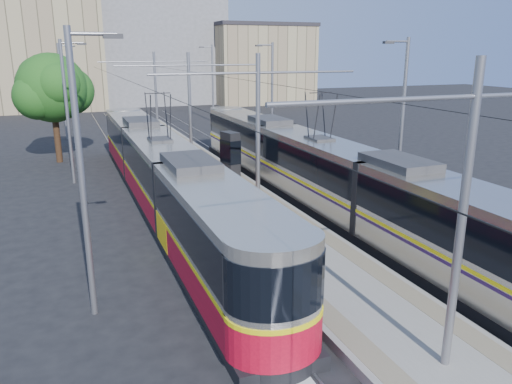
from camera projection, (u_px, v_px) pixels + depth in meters
name	position (u px, v px, depth m)	size (l,w,h in m)	color
ground	(353.00, 299.00, 15.41)	(160.00, 160.00, 0.00)	black
platform	(204.00, 173.00, 30.60)	(4.00, 50.00, 0.30)	gray
tactile_strip_left	(181.00, 173.00, 30.05)	(0.70, 50.00, 0.01)	gray
tactile_strip_right	(226.00, 169.00, 31.07)	(0.70, 50.00, 0.01)	gray
rails	(204.00, 175.00, 30.64)	(8.71, 70.00, 0.03)	gray
track_arrow	(288.00, 384.00, 11.46)	(1.20, 5.00, 0.01)	silver
tram_left	(162.00, 173.00, 23.99)	(2.43, 29.24, 5.50)	black
tram_right	(318.00, 169.00, 24.30)	(2.43, 30.77, 5.50)	black
catenary	(216.00, 106.00, 26.86)	(9.20, 70.00, 7.00)	gray
street_lamps	(186.00, 101.00, 33.08)	(15.18, 38.22, 8.00)	gray
shelter	(230.00, 153.00, 28.94)	(0.97, 1.31, 2.59)	black
tree	(57.00, 89.00, 33.30)	(5.02, 4.64, 7.29)	#382314
building_left	(36.00, 51.00, 63.65)	(16.32, 12.24, 14.71)	#9B8D69
building_centre	(155.00, 48.00, 72.74)	(18.36, 14.28, 15.47)	gray
building_right	(259.00, 63.00, 72.86)	(14.28, 10.20, 11.18)	#9B8D69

